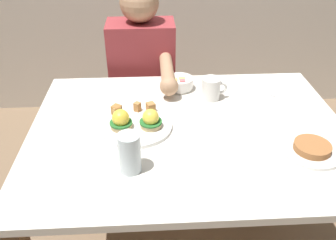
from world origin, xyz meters
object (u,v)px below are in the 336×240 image
Objects in this scene: fruit_bowl at (180,83)px; fork at (262,88)px; dining_table at (188,150)px; eggs_benedict_plate at (135,122)px; water_glass_near at (130,155)px; side_plate at (312,149)px; coffee_mug at (212,88)px; diner_person at (143,79)px.

fruit_bowl reaches higher than fork.
fruit_bowl reaches higher than dining_table.
eggs_benedict_plate is 0.64m from fork.
water_glass_near is 0.62m from side_plate.
eggs_benedict_plate reaches higher than fruit_bowl.
side_plate is (0.04, -0.47, 0.01)m from fork.
water_glass_near is (-0.21, -0.22, 0.17)m from dining_table.
dining_table is 4.44× the size of eggs_benedict_plate.
dining_table is at bearing -88.38° from fruit_bowl.
coffee_mug reaches higher than fruit_bowl.
water_glass_near is at bearing -92.54° from eggs_benedict_plate.
fruit_bowl is at bearing 91.62° from dining_table.
eggs_benedict_plate is (-0.20, 0.01, 0.13)m from dining_table.
water_glass_near is (-0.58, -0.53, 0.06)m from fork.
fork is at bearing -1.99° from fruit_bowl.
water_glass_near reaches higher than dining_table.
eggs_benedict_plate is at bearing -122.63° from fruit_bowl.
coffee_mug reaches higher than eggs_benedict_plate.
fruit_bowl is at bearing -59.26° from diner_person.
dining_table is at bearing 157.05° from side_plate.
coffee_mug is 0.73× the size of fork.
fruit_bowl reaches higher than side_plate.
water_glass_near reaches higher than eggs_benedict_plate.
coffee_mug reaches higher than dining_table.
eggs_benedict_plate is 1.99× the size of water_glass_near.
side_plate is 0.97m from diner_person.
dining_table is 0.63m from diner_person.
dining_table is 6.00× the size of side_plate.
coffee_mug is 0.56m from water_glass_near.
dining_table is 0.24m from eggs_benedict_plate.
coffee_mug is 0.26m from fork.
coffee_mug is at bearing -162.14° from fork.
water_glass_near is at bearing -126.50° from coffee_mug.
eggs_benedict_plate is 0.24× the size of diner_person.
coffee_mug is 0.50m from diner_person.
diner_person is (0.03, 0.82, -0.15)m from water_glass_near.
dining_table is at bearing -4.23° from eggs_benedict_plate.
diner_person is (-0.58, 0.77, -0.10)m from side_plate.
side_plate is (0.60, -0.19, -0.01)m from eggs_benedict_plate.
fruit_bowl is 0.16m from coffee_mug.
diner_person is at bearing 151.30° from fork.
side_plate is 0.18× the size of diner_person.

